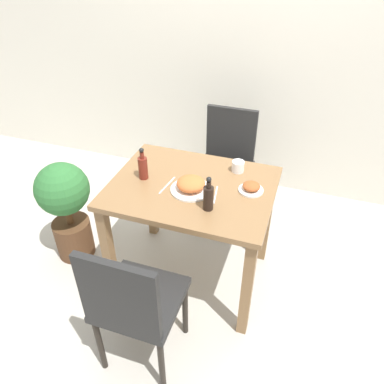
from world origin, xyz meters
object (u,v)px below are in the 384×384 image
Objects in this scene: sauce_bottle at (208,197)px; chair_near at (133,303)px; chair_far at (226,159)px; condiment_bottle at (143,167)px; side_plate at (251,188)px; drink_cup at (238,166)px; food_plate at (191,185)px; potted_plant_left at (66,205)px.

chair_near is at bearing -112.95° from sauce_bottle.
condiment_bottle is at bearing -112.52° from chair_far.
drink_cup is at bearing 123.32° from side_plate.
food_plate is at bearing -96.77° from chair_near.
food_plate is 0.36m from drink_cup.
sauce_bottle is (0.22, 0.53, 0.34)m from chair_near.
sauce_bottle reaches higher than drink_cup.
sauce_bottle is 1.14m from potted_plant_left.
condiment_bottle reaches higher than chair_near.
food_plate is at bearing -90.98° from chair_far.
chair_near is at bearing -70.95° from condiment_bottle.
drink_cup is at bearing 54.06° from food_plate.
chair_far is 1.27m from potted_plant_left.
chair_far is 4.37× the size of sauce_bottle.
condiment_bottle is (-0.32, 0.03, 0.04)m from food_plate.
potted_plant_left is at bearing -178.66° from food_plate.
sauce_bottle is at bearing -19.69° from condiment_bottle.
chair_near is 0.67m from sauce_bottle.
potted_plant_left is (-1.13, -0.32, -0.36)m from drink_cup.
chair_far is at bearing 67.48° from condiment_bottle.
potted_plant_left is at bearing -137.40° from chair_far.
potted_plant_left is at bearing -164.42° from drink_cup.
chair_far is 4.37× the size of condiment_bottle.
drink_cup is 0.37× the size of condiment_bottle.
side_plate is at bearing -118.28° from chair_near.
chair_far reaches higher than drink_cup.
drink_cup is 0.10× the size of potted_plant_left.
chair_far is 3.77× the size of food_plate.
drink_cup is at bearing -69.86° from chair_far.
side_plate is 0.19× the size of potted_plant_left.
chair_far reaches higher than potted_plant_left.
drink_cup is 0.59m from condiment_bottle.
chair_far is 11.75× the size of drink_cup.
drink_cup is at bearing 15.58° from potted_plant_left.
potted_plant_left is (-1.06, 0.11, -0.40)m from sauce_bottle.
condiment_bottle reaches higher than drink_cup.
condiment_bottle is at bearing 174.25° from food_plate.
condiment_bottle reaches higher than food_plate.
sauce_bottle reaches higher than potted_plant_left.
side_plate reaches higher than potted_plant_left.
food_plate is 1.16× the size of sauce_bottle.
sauce_bottle reaches higher than side_plate.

